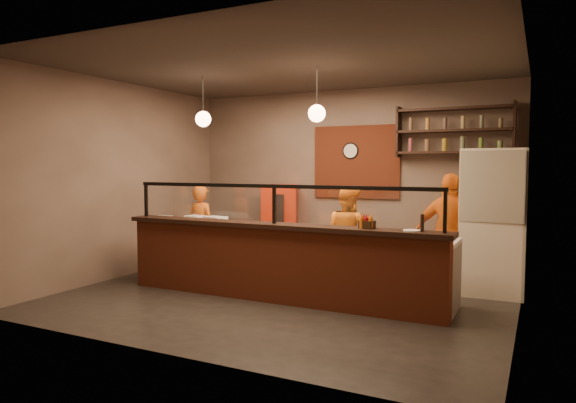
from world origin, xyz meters
The scene contains 29 objects.
floor centered at (0.00, 0.00, 0.00)m, with size 6.00×6.00×0.00m, color black.
ceiling centered at (0.00, 0.00, 3.20)m, with size 6.00×6.00×0.00m, color #3A332D.
wall_back centered at (0.00, 2.50, 1.60)m, with size 6.00×6.00×0.00m, color #745F55.
wall_left centered at (-3.00, 0.00, 1.60)m, with size 5.00×5.00×0.00m, color #745F55.
wall_right centered at (3.00, 0.00, 1.60)m, with size 5.00×5.00×0.00m, color #745F55.
wall_front centered at (0.00, -2.50, 1.60)m, with size 6.00×6.00×0.00m, color #745F55.
brick_patch centered at (0.20, 2.47, 1.90)m, with size 1.60×0.04×1.30m, color maroon.
service_counter centered at (0.00, -0.30, 0.50)m, with size 4.60×0.25×1.00m, color maroon.
counter_ledge centered at (0.00, -0.30, 1.03)m, with size 4.70×0.37×0.06m, color black.
worktop_cabinet centered at (0.00, 0.20, 0.42)m, with size 4.60×0.75×0.85m, color gray.
worktop centered at (0.00, 0.20, 0.88)m, with size 4.60×0.75×0.05m, color white.
sneeze_guard centered at (0.00, -0.30, 1.37)m, with size 4.50×0.05×0.52m.
wall_shelving centered at (1.90, 2.32, 2.40)m, with size 1.84×0.28×0.85m.
wall_clock centered at (0.10, 2.46, 2.10)m, with size 0.30×0.30×0.04m, color black.
pendant_left centered at (-1.50, 0.20, 2.55)m, with size 0.24×0.24×0.77m.
pendant_right centered at (0.40, 0.20, 2.55)m, with size 0.24×0.24×0.77m.
cook_left centered at (-2.05, 0.88, 0.75)m, with size 0.55×0.36×1.50m, color #D05C13.
cook_mid centered at (0.54, 1.10, 0.76)m, with size 0.74×0.58×1.52m, color orange.
cook_right centered at (2.05, 1.23, 0.86)m, with size 1.01×0.42×1.73m, color orange.
fridge centered at (2.60, 1.47, 1.03)m, with size 0.86×0.80×2.07m, color silver.
red_cooler centered at (-1.17, 2.15, 0.74)m, with size 0.64×0.58×1.48m, color #B0230B.
pizza_dough centered at (0.56, 0.12, 0.91)m, with size 0.57×0.57×0.01m, color white.
prep_tub_a centered at (-1.27, 0.15, 0.98)m, with size 0.31×0.25×0.16m, color silver.
prep_tub_b centered at (-1.72, 0.27, 0.97)m, with size 0.29×0.23×0.14m, color white.
prep_tub_c centered at (-2.15, -0.05, 0.97)m, with size 0.29×0.23×0.14m, color white.
rolling_pin centered at (-1.87, 0.36, 0.93)m, with size 0.06×0.06×0.36m, color yellow.
condiment_caddy centered at (1.28, -0.27, 1.11)m, with size 0.17×0.14×0.10m, color black.
pepper_mill centered at (1.95, -0.26, 1.16)m, with size 0.04×0.04×0.20m, color black.
small_plate centered at (1.84, -0.29, 1.07)m, with size 0.20×0.20×0.01m, color silver.
Camera 1 is at (3.21, -6.34, 1.83)m, focal length 32.00 mm.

